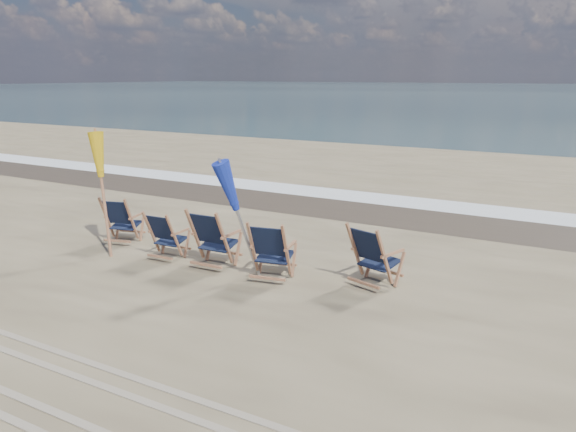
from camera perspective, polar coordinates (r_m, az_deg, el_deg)
name	(u,v)px	position (r m, az deg, el deg)	size (l,w,h in m)	color
surf_foam	(395,200)	(15.81, 10.86, 1.56)	(200.00, 1.40, 0.01)	silver
wet_sand_strip	(376,212)	(14.43, 8.95, 0.44)	(200.00, 2.60, 0.00)	#42362A
tire_tracks	(65,393)	(6.87, -21.73, -16.35)	(80.00, 1.30, 0.01)	gray
beach_chair_0	(132,221)	(11.77, -15.61, -0.52)	(0.65, 0.73, 1.01)	black
beach_chair_1	(174,238)	(10.52, -11.49, -2.16)	(0.61, 0.68, 0.95)	black
beach_chair_2	(224,241)	(9.86, -6.49, -2.56)	(0.72, 0.80, 1.12)	black
beach_chair_3	(286,253)	(9.24, -0.16, -3.79)	(0.68, 0.77, 1.07)	black
beach_chair_4	(384,260)	(9.00, 9.76, -4.46)	(0.69, 0.77, 1.08)	black
umbrella_yellow	(101,161)	(11.08, -18.48, 5.31)	(0.30, 0.30, 2.35)	#9A6345
umbrella_blue	(241,187)	(9.24, -4.77, 2.99)	(0.30, 0.30, 2.12)	#A5A5AD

